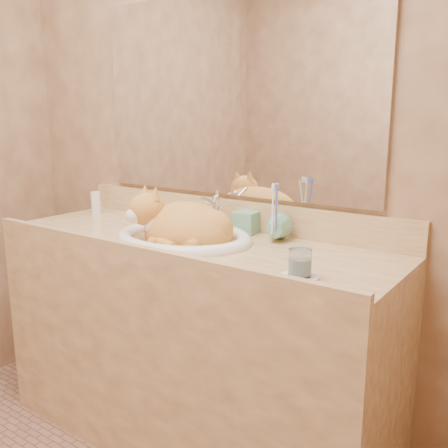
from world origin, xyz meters
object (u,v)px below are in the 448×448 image
Objects in this scene: sink_basin at (183,218)px; cat at (181,224)px; vanity_counter at (190,343)px; water_glass at (300,263)px; toothbrush_cup at (274,232)px; soap_dispenser at (241,211)px.

sink_basin is 1.38× the size of cat.
water_glass is at bearing -17.65° from vanity_counter.
vanity_counter is 0.57m from toothbrush_cup.
soap_dispenser is (0.15, 0.18, 0.04)m from cat.
cat is at bearing 164.51° from water_glass.
water_glass reaches higher than vanity_counter.
cat reaches higher than toothbrush_cup.
cat is 0.61m from water_glass.
sink_basin is 5.44× the size of toothbrush_cup.
vanity_counter is 0.56m from soap_dispenser.
sink_basin is at bearing -112.06° from vanity_counter.
cat is 0.24m from soap_dispenser.
cat is (-0.03, -0.02, 0.49)m from vanity_counter.
toothbrush_cup is (0.32, 0.14, -0.02)m from cat.
cat reaches higher than water_glass.
vanity_counter is at bearing 42.51° from cat.
vanity_counter is 2.99× the size of sink_basin.
sink_basin reaches higher than vanity_counter.
toothbrush_cup is (0.30, 0.13, 0.47)m from vanity_counter.
vanity_counter is at bearing 162.35° from water_glass.
water_glass is (0.56, -0.18, 0.47)m from vanity_counter.
water_glass is (0.43, -0.35, -0.05)m from soap_dispenser.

